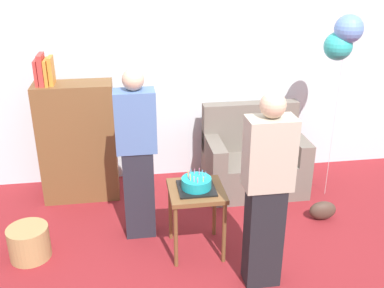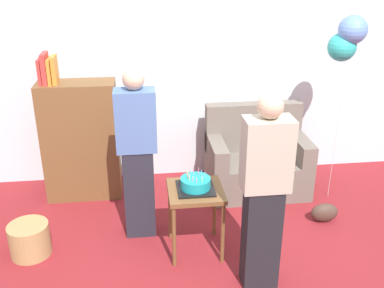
{
  "view_description": "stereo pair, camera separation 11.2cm",
  "coord_description": "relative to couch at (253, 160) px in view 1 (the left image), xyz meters",
  "views": [
    {
      "loc": [
        -0.7,
        -2.94,
        2.52
      ],
      "look_at": [
        -0.14,
        0.68,
        0.95
      ],
      "focal_mm": 41.82,
      "sensor_mm": 36.0,
      "label": 1
    },
    {
      "loc": [
        -0.59,
        -2.96,
        2.52
      ],
      "look_at": [
        -0.14,
        0.68,
        0.95
      ],
      "focal_mm": 41.82,
      "sensor_mm": 36.0,
      "label": 2
    }
  ],
  "objects": [
    {
      "name": "balloon_bunch",
      "position": [
        0.78,
        -0.24,
        1.42
      ],
      "size": [
        0.35,
        0.33,
        1.97
      ],
      "color": "silver",
      "rests_on": "ground_plane"
    },
    {
      "name": "wicker_basket",
      "position": [
        -2.32,
        -0.96,
        -0.19
      ],
      "size": [
        0.36,
        0.36,
        0.3
      ],
      "primitive_type": "cylinder",
      "color": "#A88451",
      "rests_on": "ground_plane"
    },
    {
      "name": "ground_plane",
      "position": [
        -0.69,
        -1.51,
        -0.34
      ],
      "size": [
        8.0,
        8.0,
        0.0
      ],
      "primitive_type": "plane",
      "color": "maroon"
    },
    {
      "name": "handbag",
      "position": [
        0.52,
        -0.78,
        -0.24
      ],
      "size": [
        0.28,
        0.14,
        0.2
      ],
      "primitive_type": "ellipsoid",
      "color": "#473328",
      "rests_on": "ground_plane"
    },
    {
      "name": "side_table",
      "position": [
        -0.84,
        -1.08,
        0.19
      ],
      "size": [
        0.48,
        0.48,
        0.63
      ],
      "color": "brown",
      "rests_on": "ground_plane"
    },
    {
      "name": "person_holding_cake",
      "position": [
        -0.37,
        -1.58,
        0.49
      ],
      "size": [
        0.36,
        0.22,
        1.63
      ],
      "rotation": [
        0.0,
        0.0,
        3.18
      ],
      "color": "black",
      "rests_on": "ground_plane"
    },
    {
      "name": "person_blowing_candles",
      "position": [
        -1.32,
        -0.74,
        0.49
      ],
      "size": [
        0.36,
        0.22,
        1.63
      ],
      "rotation": [
        0.0,
        0.0,
        -0.32
      ],
      "color": "#23232D",
      "rests_on": "ground_plane"
    },
    {
      "name": "bookshelf",
      "position": [
        -1.94,
        0.09,
        0.33
      ],
      "size": [
        0.8,
        0.36,
        1.61
      ],
      "color": "brown",
      "rests_on": "ground_plane"
    },
    {
      "name": "wall_back",
      "position": [
        -0.69,
        0.54,
        1.01
      ],
      "size": [
        6.0,
        0.1,
        2.7
      ],
      "primitive_type": "cube",
      "color": "silver",
      "rests_on": "ground_plane"
    },
    {
      "name": "birthday_cake",
      "position": [
        -0.84,
        -1.08,
        0.34
      ],
      "size": [
        0.32,
        0.32,
        0.17
      ],
      "color": "black",
      "rests_on": "side_table"
    },
    {
      "name": "couch",
      "position": [
        0.0,
        0.0,
        0.0
      ],
      "size": [
        1.1,
        0.7,
        0.96
      ],
      "color": "#6B6056",
      "rests_on": "ground_plane"
    }
  ]
}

